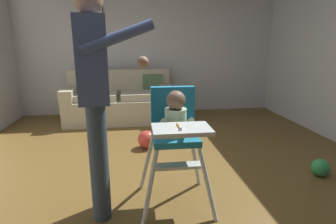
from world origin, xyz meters
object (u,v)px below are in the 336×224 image
Objects in this scene: adult_standing at (96,96)px; toy_ball at (147,139)px; couch at (120,101)px; wall_clock at (95,10)px; high_chair at (175,126)px; toy_ball_second at (320,168)px.

toy_ball is (0.43, 1.33, -0.84)m from adult_standing.
couch is at bearing 83.17° from adult_standing.
couch is 6.32× the size of wall_clock.
adult_standing is at bearing -108.00° from toy_ball.
adult_standing reaches higher than high_chair.
wall_clock is at bearing 90.28° from adult_standing.
high_chair is at bearing -82.89° from toy_ball.
adult_standing is 3.35m from wall_clock.
wall_clock is at bearing 112.22° from toy_ball.
wall_clock is (-0.77, 1.88, 1.77)m from toy_ball.
toy_ball_second is (2.09, -2.40, -0.24)m from couch.
wall_clock is at bearing -162.87° from high_chair.
couch is at bearing -167.91° from high_chair.
toy_ball is 1.28× the size of toy_ball_second.
couch is 1.47m from toy_ball.
toy_ball_second is (2.14, 0.33, -0.87)m from adult_standing.
toy_ball is at bearing 149.77° from toy_ball_second.
toy_ball is 0.81× the size of wall_clock.
adult_standing is (-0.05, -2.73, 0.63)m from couch.
high_chair is at bearing -170.15° from toy_ball_second.
adult_standing is 9.36× the size of toy_ball_second.
toy_ball_second is at bearing -30.23° from toy_ball.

